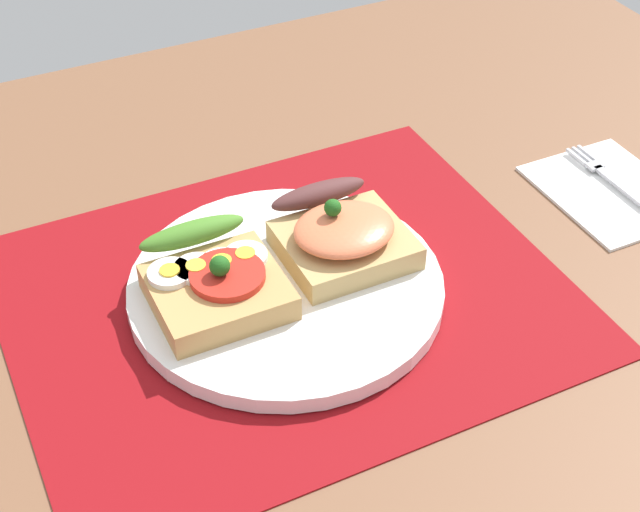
# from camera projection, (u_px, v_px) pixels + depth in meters

# --- Properties ---
(ground_plane) EXTENTS (1.20, 0.90, 0.03)m
(ground_plane) POSITION_uv_depth(u_px,v_px,m) (287.00, 312.00, 0.76)
(ground_plane) COLOR brown
(placemat) EXTENTS (0.43, 0.36, 0.00)m
(placemat) POSITION_uv_depth(u_px,v_px,m) (286.00, 296.00, 0.75)
(placemat) COLOR maroon
(placemat) RESTS_ON ground_plane
(plate) EXTENTS (0.25, 0.25, 0.01)m
(plate) POSITION_uv_depth(u_px,v_px,m) (286.00, 288.00, 0.74)
(plate) COLOR white
(plate) RESTS_ON placemat
(sandwich_egg_tomato) EXTENTS (0.10, 0.11, 0.04)m
(sandwich_egg_tomato) POSITION_uv_depth(u_px,v_px,m) (214.00, 279.00, 0.72)
(sandwich_egg_tomato) COLOR tan
(sandwich_egg_tomato) RESTS_ON plate
(sandwich_salmon) EXTENTS (0.10, 0.10, 0.05)m
(sandwich_salmon) POSITION_uv_depth(u_px,v_px,m) (342.00, 234.00, 0.75)
(sandwich_salmon) COLOR tan
(sandwich_salmon) RESTS_ON plate
(napkin) EXTENTS (0.11, 0.14, 0.01)m
(napkin) POSITION_uv_depth(u_px,v_px,m) (613.00, 192.00, 0.85)
(napkin) COLOR white
(napkin) RESTS_ON ground_plane
(fork) EXTENTS (0.02, 0.15, 0.00)m
(fork) POSITION_uv_depth(u_px,v_px,m) (620.00, 185.00, 0.85)
(fork) COLOR #B7B7BC
(fork) RESTS_ON napkin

